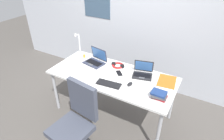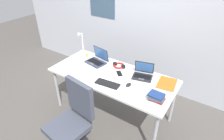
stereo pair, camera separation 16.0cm
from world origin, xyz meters
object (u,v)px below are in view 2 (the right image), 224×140
at_px(book_stack, 157,97).
at_px(paper_folder_near_lamp, 167,83).
at_px(desk_lamp, 81,43).
at_px(cell_phone, 119,73).
at_px(laptop_far_corner, 143,74).
at_px(pill_bottle, 87,54).
at_px(headphones, 119,66).
at_px(office_chair, 72,125).
at_px(computer_mouse, 129,85).
at_px(laptop_center, 97,60).
at_px(external_keyboard, 107,84).

relative_size(book_stack, paper_folder_near_lamp, 0.66).
xyz_separation_m(desk_lamp, paper_folder_near_lamp, (1.53, -0.06, -0.19)).
bearing_deg(cell_phone, book_stack, -64.03).
relative_size(laptop_far_corner, paper_folder_near_lamp, 1.01).
relative_size(pill_bottle, book_stack, 0.39).
distance_m(cell_phone, headphones, 0.21).
bearing_deg(headphones, pill_bottle, -178.33).
bearing_deg(headphones, paper_folder_near_lamp, -2.47).
height_order(laptop_far_corner, office_chair, office_chair).
height_order(computer_mouse, headphones, headphones).
distance_m(desk_lamp, computer_mouse, 1.20).
xyz_separation_m(laptop_center, laptop_far_corner, (0.78, 0.03, -0.00)).
xyz_separation_m(external_keyboard, paper_folder_near_lamp, (0.65, 0.45, -0.01)).
height_order(desk_lamp, computer_mouse, desk_lamp).
height_order(external_keyboard, office_chair, office_chair).
bearing_deg(computer_mouse, book_stack, -1.65).
distance_m(laptop_far_corner, paper_folder_near_lamp, 0.35).
relative_size(desk_lamp, laptop_center, 1.14).
distance_m(headphones, paper_folder_near_lamp, 0.77).
xyz_separation_m(external_keyboard, book_stack, (0.66, 0.06, 0.03)).
bearing_deg(external_keyboard, office_chair, -110.32).
bearing_deg(book_stack, desk_lamp, 164.12).
height_order(pill_bottle, book_stack, book_stack).
height_order(laptop_far_corner, headphones, laptop_far_corner).
xyz_separation_m(laptop_center, cell_phone, (0.47, -0.09, -0.04)).
relative_size(cell_phone, headphones, 0.64).
bearing_deg(headphones, external_keyboard, -76.61).
distance_m(desk_lamp, pill_bottle, 0.21).
distance_m(computer_mouse, headphones, 0.51).
bearing_deg(external_keyboard, pill_bottle, 142.16).
height_order(desk_lamp, laptop_far_corner, desk_lamp).
height_order(computer_mouse, book_stack, book_stack).
height_order(laptop_far_corner, paper_folder_near_lamp, laptop_far_corner).
bearing_deg(cell_phone, paper_folder_near_lamp, -31.98).
distance_m(external_keyboard, pill_bottle, 0.87).
height_order(cell_phone, paper_folder_near_lamp, cell_phone).
bearing_deg(book_stack, pill_bottle, 164.13).
xyz_separation_m(book_stack, paper_folder_near_lamp, (-0.00, 0.38, -0.04)).
height_order(external_keyboard, pill_bottle, pill_bottle).
height_order(desk_lamp, laptop_center, desk_lamp).
xyz_separation_m(cell_phone, paper_folder_near_lamp, (0.66, 0.14, -0.00)).
distance_m(external_keyboard, headphones, 0.49).
bearing_deg(laptop_far_corner, desk_lamp, 176.34).
distance_m(desk_lamp, laptop_far_corner, 1.20).
bearing_deg(cell_phone, computer_mouse, -79.60).
bearing_deg(laptop_center, headphones, 12.43).
relative_size(cell_phone, office_chair, 0.14).
height_order(desk_lamp, cell_phone, desk_lamp).
bearing_deg(external_keyboard, laptop_far_corner, 48.13).
distance_m(laptop_far_corner, external_keyboard, 0.53).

